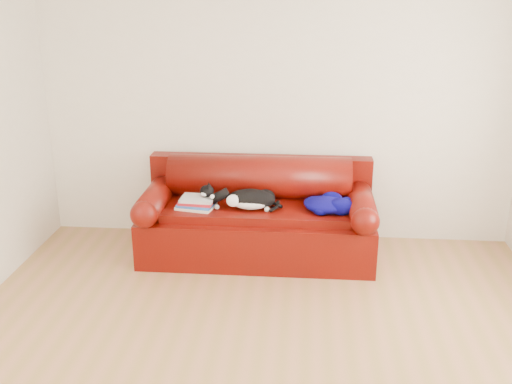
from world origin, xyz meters
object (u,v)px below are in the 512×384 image
(cat, at_px, (251,200))
(book_stack, at_px, (197,203))
(blanket, at_px, (328,204))
(sofa_base, at_px, (257,231))

(cat, bearing_deg, book_stack, 166.69)
(book_stack, height_order, blanket, blanket)
(blanket, bearing_deg, book_stack, -178.39)
(sofa_base, xyz_separation_m, cat, (-0.05, -0.12, 0.35))
(sofa_base, relative_size, blanket, 4.50)
(sofa_base, bearing_deg, book_stack, -166.06)
(book_stack, bearing_deg, cat, 1.93)
(sofa_base, distance_m, blanket, 0.72)
(sofa_base, bearing_deg, blanket, -8.89)
(book_stack, bearing_deg, blanket, 1.61)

